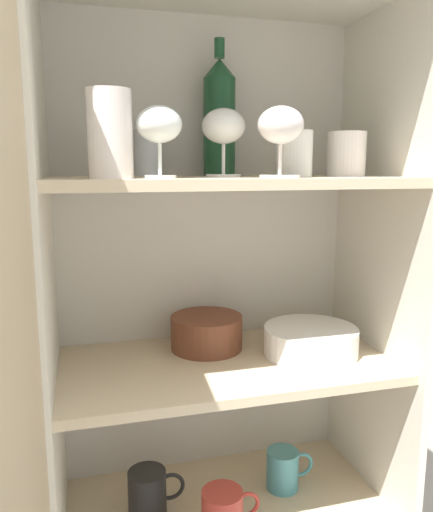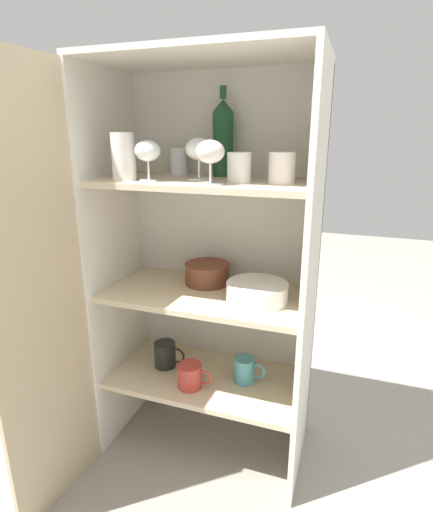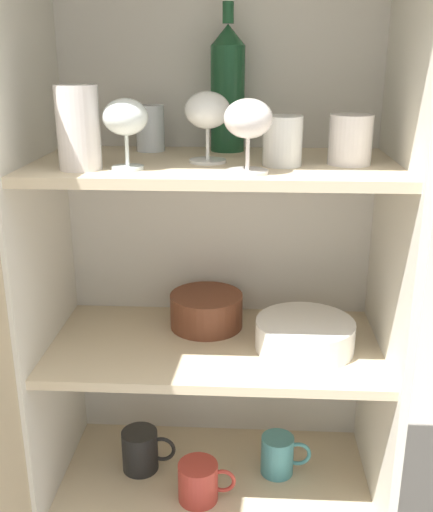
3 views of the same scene
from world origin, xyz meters
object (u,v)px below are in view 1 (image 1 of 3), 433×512
(plate_stack_white, at_px, (311,341))
(coffee_mug_primary, at_px, (284,469))
(wine_bottle, at_px, (219,117))
(mixing_bowl_large, at_px, (207,331))

(plate_stack_white, height_order, coffee_mug_primary, plate_stack_white)
(coffee_mug_primary, bearing_deg, wine_bottle, 138.30)
(plate_stack_white, xyz_separation_m, coffee_mug_primary, (-0.04, 0.03, -0.33))
(wine_bottle, relative_size, plate_stack_white, 1.43)
(wine_bottle, distance_m, mixing_bowl_large, 0.49)
(wine_bottle, bearing_deg, plate_stack_white, -40.50)
(plate_stack_white, distance_m, coffee_mug_primary, 0.34)
(wine_bottle, relative_size, mixing_bowl_large, 1.81)
(wine_bottle, xyz_separation_m, plate_stack_white, (0.17, -0.15, -0.50))
(wine_bottle, height_order, mixing_bowl_large, wine_bottle)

